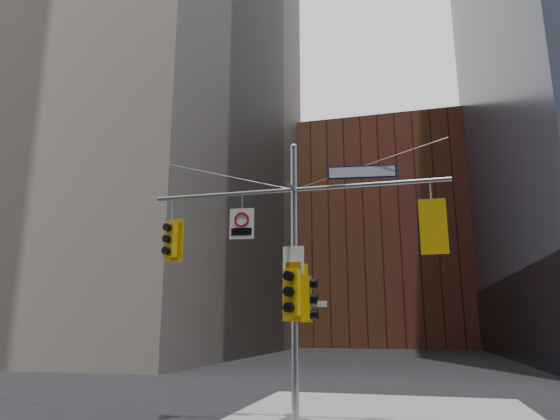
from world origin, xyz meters
The scene contains 12 objects.
sidewalk_corner centered at (2.00, 4.00, 0.07)m, with size 8.00×8.00×0.15m, color gray.
brick_midrise centered at (0.00, 58.00, 14.00)m, with size 26.00×20.00×28.00m, color maroon.
signal_assembly centered at (0.00, 1.99, 4.42)m, with size 8.00×0.80×7.30m.
traffic_light_west_arm centered at (-3.53, 2.01, 4.80)m, with size 0.57×0.51×1.21m.
traffic_light_east_arm centered at (3.48, 1.99, 4.80)m, with size 0.64×0.50×1.35m.
traffic_light_pole_side centered at (0.33, 2.00, 3.13)m, with size 0.45×0.38×1.15m.
traffic_light_pole_front centered at (0.00, 1.73, 3.29)m, with size 0.68×0.60×1.42m.
street_sign_blade centered at (1.81, 2.00, 6.35)m, with size 1.78×0.28×0.35m.
regulatory_sign_arm centered at (-1.44, 1.97, 5.18)m, with size 0.67×0.11×0.84m.
regulatory_sign_pole centered at (0.00, 1.88, 4.07)m, with size 0.56×0.08×0.73m.
street_blade_ew centered at (0.45, 2.00, 3.00)m, with size 0.75×0.06×0.15m.
street_blade_ns centered at (0.00, 2.45, 2.86)m, with size 0.13×0.72×0.14m.
Camera 1 is at (2.85, -10.49, 2.46)m, focal length 32.00 mm.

